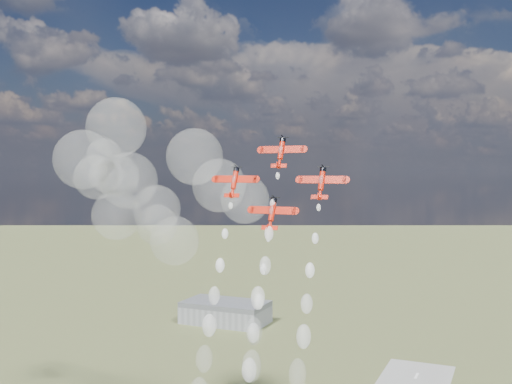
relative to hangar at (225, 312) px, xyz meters
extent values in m
cube|color=gray|center=(0.00, 0.00, -1.50)|extent=(50.00, 28.00, 10.00)
cube|color=#595B60|center=(0.00, 0.00, 5.00)|extent=(50.00, 28.00, 3.00)
cylinder|color=red|center=(100.95, -169.49, 91.00)|extent=(1.44, 3.36, 5.52)
cylinder|color=black|center=(100.95, -168.40, 93.67)|extent=(1.65, 1.92, 1.58)
cube|color=red|center=(100.95, -169.04, 91.15)|extent=(12.59, 0.99, 2.00)
cube|color=white|center=(97.55, -168.93, 91.10)|extent=(4.95, 0.24, 0.54)
cube|color=white|center=(104.36, -168.93, 91.10)|extent=(4.95, 0.24, 0.54)
cube|color=red|center=(100.95, -171.38, 86.75)|extent=(4.54, 0.54, 1.10)
cube|color=red|center=(100.95, -172.18, 86.85)|extent=(0.14, 2.13, 1.90)
ellipsoid|color=silver|center=(100.95, -170.06, 91.11)|extent=(1.14, 1.90, 2.75)
cone|color=red|center=(100.95, -170.98, 87.48)|extent=(1.44, 2.35, 3.03)
cylinder|color=red|center=(88.51, -172.77, 82.93)|extent=(1.44, 3.36, 5.52)
cylinder|color=black|center=(88.51, -171.68, 85.61)|extent=(1.65, 1.92, 1.58)
cube|color=red|center=(88.51, -172.32, 83.08)|extent=(12.59, 0.99, 2.00)
cube|color=white|center=(85.11, -172.20, 83.03)|extent=(4.95, 0.24, 0.54)
cube|color=white|center=(91.92, -172.20, 83.03)|extent=(4.95, 0.24, 0.54)
cube|color=red|center=(88.51, -174.66, 78.69)|extent=(4.54, 0.54, 1.10)
cube|color=red|center=(88.51, -175.46, 78.79)|extent=(0.14, 2.13, 1.90)
ellipsoid|color=silver|center=(88.51, -173.33, 83.05)|extent=(1.14, 1.90, 2.75)
cone|color=red|center=(88.51, -174.26, 79.41)|extent=(1.44, 2.35, 3.03)
cylinder|color=red|center=(113.39, -172.77, 82.93)|extent=(1.44, 3.36, 5.52)
cylinder|color=black|center=(113.39, -171.68, 85.61)|extent=(1.65, 1.92, 1.58)
cube|color=red|center=(113.39, -172.32, 83.08)|extent=(12.59, 0.99, 2.00)
cube|color=white|center=(109.98, -172.20, 83.03)|extent=(4.95, 0.24, 0.54)
cube|color=white|center=(116.80, -172.20, 83.03)|extent=(4.95, 0.24, 0.54)
cube|color=red|center=(113.39, -174.66, 78.69)|extent=(4.54, 0.54, 1.10)
cube|color=red|center=(113.39, -175.46, 78.79)|extent=(0.14, 2.13, 1.90)
ellipsoid|color=silver|center=(113.39, -173.33, 83.05)|extent=(1.14, 1.90, 2.75)
cone|color=red|center=(113.39, -174.26, 79.41)|extent=(1.44, 2.35, 3.03)
cylinder|color=red|center=(100.95, -176.05, 74.86)|extent=(1.44, 3.36, 5.52)
cylinder|color=black|center=(100.95, -174.96, 77.54)|extent=(1.65, 1.92, 1.58)
cube|color=red|center=(100.95, -175.60, 75.01)|extent=(12.59, 0.99, 2.00)
cube|color=white|center=(97.55, -175.48, 74.97)|extent=(4.95, 0.24, 0.54)
cube|color=white|center=(104.36, -175.48, 74.97)|extent=(4.95, 0.24, 0.54)
cube|color=red|center=(100.95, -177.94, 70.62)|extent=(4.54, 0.54, 1.10)
cube|color=red|center=(100.95, -178.74, 70.72)|extent=(0.14, 2.13, 1.90)
ellipsoid|color=silver|center=(100.95, -176.61, 74.98)|extent=(1.14, 1.90, 2.75)
cone|color=red|center=(100.95, -177.54, 71.35)|extent=(1.44, 2.35, 3.03)
sphere|color=white|center=(101.02, -172.31, 84.03)|extent=(1.07, 1.07, 1.07)
sphere|color=white|center=(100.84, -175.23, 76.65)|extent=(1.65, 1.65, 1.65)
sphere|color=white|center=(101.04, -178.53, 69.21)|extent=(2.22, 2.22, 2.22)
sphere|color=white|center=(101.10, -181.19, 61.24)|extent=(2.80, 2.80, 2.80)
sphere|color=white|center=(100.62, -184.78, 53.65)|extent=(3.37, 3.37, 3.37)
sphere|color=white|center=(100.92, -187.99, 46.09)|extent=(3.95, 3.95, 3.95)
sphere|color=white|center=(101.34, -190.39, 38.23)|extent=(4.52, 4.52, 4.52)
sphere|color=white|center=(88.61, -175.55, 75.94)|extent=(1.07, 1.07, 1.07)
sphere|color=white|center=(88.40, -178.59, 68.61)|extent=(1.65, 1.65, 1.65)
sphere|color=white|center=(88.54, -181.76, 60.61)|extent=(2.22, 2.22, 2.22)
sphere|color=white|center=(88.47, -184.98, 53.22)|extent=(2.80, 2.80, 2.80)
sphere|color=white|center=(88.53, -187.84, 46.16)|extent=(3.37, 3.37, 3.37)
sphere|color=white|center=(88.71, -190.96, 38.52)|extent=(3.95, 3.95, 3.95)
sphere|color=white|center=(113.48, -175.66, 76.07)|extent=(1.07, 1.07, 1.07)
sphere|color=white|center=(113.54, -178.57, 68.50)|extent=(1.65, 1.65, 1.65)
sphere|color=white|center=(113.19, -181.60, 60.92)|extent=(2.22, 2.22, 2.22)
sphere|color=white|center=(113.57, -185.15, 53.41)|extent=(2.80, 2.80, 2.80)
sphere|color=white|center=(113.66, -187.62, 46.09)|extent=(3.37, 3.37, 3.37)
sphere|color=white|center=(113.36, -191.03, 38.30)|extent=(3.95, 3.95, 3.95)
sphere|color=white|center=(101.00, -178.85, 67.95)|extent=(1.07, 1.07, 1.07)
sphere|color=white|center=(100.95, -182.02, 60.48)|extent=(1.65, 1.65, 1.65)
sphere|color=white|center=(100.90, -184.82, 52.72)|extent=(2.22, 2.22, 2.22)
sphere|color=white|center=(100.71, -187.75, 45.59)|extent=(2.80, 2.80, 2.80)
sphere|color=white|center=(101.17, -191.34, 37.53)|extent=(3.37, 3.37, 3.37)
sphere|color=white|center=(38.03, -150.68, 82.00)|extent=(19.47, 19.47, 19.47)
sphere|color=white|center=(52.38, -144.89, 61.43)|extent=(16.86, 16.86, 16.86)
sphere|color=white|center=(47.29, -148.00, 72.36)|extent=(16.27, 16.27, 16.27)
sphere|color=white|center=(74.36, -154.36, 80.79)|extent=(16.77, 16.77, 16.77)
sphere|color=white|center=(26.41, -148.11, 83.67)|extent=(12.08, 12.08, 12.08)
sphere|color=white|center=(45.64, -145.24, 66.64)|extent=(14.16, 14.16, 14.16)
sphere|color=white|center=(78.89, -144.82, 76.06)|extent=(15.87, 15.87, 15.87)
sphere|color=white|center=(71.75, -165.16, 89.55)|extent=(16.93, 16.93, 16.93)
sphere|color=white|center=(33.72, -162.61, 83.28)|extent=(14.55, 14.55, 14.55)
sphere|color=white|center=(36.23, -154.51, 83.63)|extent=(14.22, 14.22, 14.22)
sphere|color=white|center=(36.66, -155.87, 70.46)|extent=(16.75, 16.75, 16.75)
sphere|color=white|center=(37.04, -162.85, 90.51)|extent=(11.00, 11.00, 11.00)
sphere|color=white|center=(29.55, -163.99, 89.05)|extent=(19.42, 19.42, 19.42)
sphere|color=white|center=(41.34, -162.09, 99.24)|extent=(19.25, 19.25, 19.25)
camera|label=1|loc=(159.11, -321.01, 85.48)|focal=42.00mm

